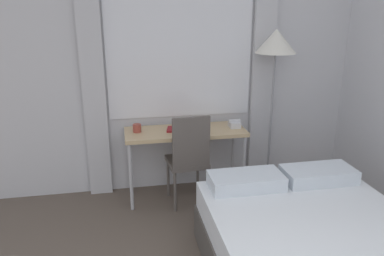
% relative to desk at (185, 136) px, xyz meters
% --- Properties ---
extents(wall_back_with_window, '(5.30, 0.13, 2.70)m').
position_rel_desk_xyz_m(wall_back_with_window, '(-0.16, 0.32, 0.65)').
color(wall_back_with_window, silver).
rests_on(wall_back_with_window, ground_plane).
extents(desk, '(1.28, 0.48, 0.77)m').
position_rel_desk_xyz_m(desk, '(0.00, 0.00, 0.00)').
color(desk, tan).
rests_on(desk, ground_plane).
extents(desk_chair, '(0.43, 0.43, 1.00)m').
position_rel_desk_xyz_m(desk_chair, '(-0.00, -0.21, -0.14)').
color(desk_chair, '#59514C').
rests_on(desk_chair, ground_plane).
extents(standing_lamp, '(0.43, 0.43, 1.81)m').
position_rel_desk_xyz_m(standing_lamp, '(0.97, 0.03, 0.90)').
color(standing_lamp, '#4C4C51').
rests_on(standing_lamp, ground_plane).
extents(telephone, '(0.13, 0.14, 0.08)m').
position_rel_desk_xyz_m(telephone, '(0.54, 0.00, 0.11)').
color(telephone, silver).
rests_on(telephone, desk).
extents(book, '(0.29, 0.22, 0.02)m').
position_rel_desk_xyz_m(book, '(-0.06, 0.00, 0.08)').
color(book, maroon).
rests_on(book, desk).
extents(mug, '(0.09, 0.09, 0.08)m').
position_rel_desk_xyz_m(mug, '(-0.51, 0.03, 0.11)').
color(mug, '#993F33').
rests_on(mug, desk).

